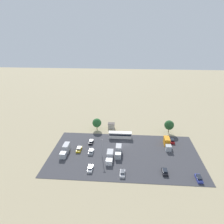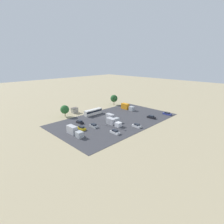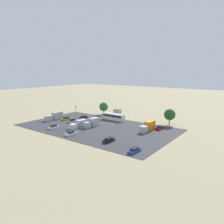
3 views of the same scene
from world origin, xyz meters
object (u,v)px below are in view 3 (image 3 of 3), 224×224
Objects in this scene: parked_car_5 at (54,127)px; parked_truck_2 at (92,123)px; parked_car_4 at (134,150)px; parked_car_6 at (71,133)px; parked_car_1 at (67,119)px; bus at (113,116)px; shed_building at (117,112)px; parked_truck_3 at (79,124)px; parked_truck_1 at (148,126)px; parked_car_2 at (84,117)px; parked_car_3 at (160,128)px; parked_car_0 at (72,121)px; parked_truck_0 at (55,116)px; parked_car_7 at (109,140)px.

parked_truck_2 reaches higher than parked_car_5.
parked_car_6 is at bearing -1.61° from parked_car_4.
bus is at bearing 37.23° from parked_car_1.
parked_car_5 is at bearing -61.29° from parked_car_1.
shed_building is 37.74m from parked_car_5.
parked_car_1 is 15.21m from parked_truck_3.
parked_truck_1 is 27.97m from parked_truck_3.
parked_truck_3 is (-9.95, 12.85, 0.72)m from parked_car_2.
parked_car_6 is at bearing -130.43° from parked_car_3.
parked_car_0 is 11.92m from parked_car_5.
parked_car_5 is at bearing 82.46° from shed_building.
parked_truck_3 is (-14.07, 5.72, 0.66)m from parked_car_1.
parked_truck_1 reaches higher than parked_truck_0.
parked_car_2 is at bearing -174.32° from parked_car_3.
parked_car_3 is 5.12m from parked_truck_1.
parked_car_0 is 34.52m from parked_truck_1.
bus is at bearing -45.45° from parked_car_4.
parked_truck_1 is (7.55, -23.04, 1.00)m from parked_car_4.
parked_car_1 is at bearing 159.29° from parked_car_7.
parked_truck_2 is at bearing 20.94° from parked_truck_1.
parked_car_0 is 38.51m from parked_car_3.
parked_car_3 is at bearing 35.04° from parked_car_5.
parked_car_2 is 0.46× the size of parked_truck_0.
parked_car_2 is (13.42, 6.20, -1.03)m from bus.
parked_truck_2 is (-17.41, 1.47, 0.87)m from parked_car_1.
parked_car_5 is at bearing -4.07° from parked_car_4.
parked_car_5 is (-7.35, 13.42, 0.02)m from parked_car_1.
parked_car_6 is 28.18m from parked_truck_0.
parked_truck_3 is (3.34, 4.25, -0.20)m from parked_truck_2.
parked_truck_1 reaches higher than parked_car_2.
parked_car_7 is at bearing 121.52° from shed_building.
parked_car_2 is at bearing 64.10° from shed_building.
bus is 22.50m from parked_truck_1.
parked_car_7 is (-22.86, 37.28, -0.77)m from shed_building.
parked_car_6 is at bearing 119.48° from parked_truck_3.
parked_car_5 is (-1.74, 11.80, -0.00)m from parked_car_0.
parked_truck_1 reaches higher than parked_car_0.
parked_car_4 is at bearing 165.03° from parked_truck_0.
parked_car_7 is at bearing 158.45° from parked_car_0.
parked_truck_0 is at bearing 2.14° from parked_truck_2.
parked_car_7 is at bearing 7.89° from parked_car_6.
parked_truck_1 reaches higher than parked_truck_2.
parked_truck_3 reaches higher than parked_car_6.
parked_car_3 is 1.06× the size of parked_car_6.
parked_truck_1 is at bearing -125.94° from parked_car_3.
parked_truck_0 is at bearing 56.15° from shed_building.
parked_car_0 reaches higher than parked_car_7.
parked_car_2 is 48.49m from parked_car_4.
parked_truck_1 is at bearing 32.54° from parked_car_5.
shed_building is 0.44× the size of parked_truck_3.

